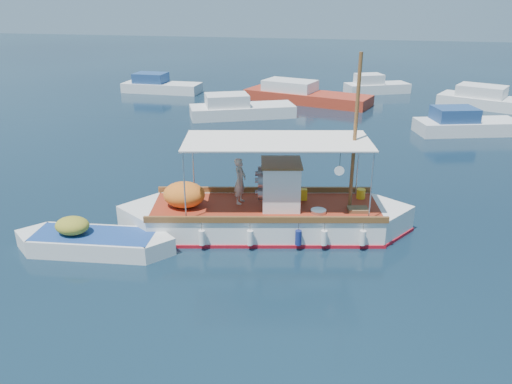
# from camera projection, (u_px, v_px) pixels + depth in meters

# --- Properties ---
(ground) EXTENTS (160.00, 160.00, 0.00)m
(ground) POSITION_uv_depth(u_px,v_px,m) (269.00, 231.00, 17.96)
(ground) COLOR black
(ground) RESTS_ON ground
(fishing_caique) EXTENTS (10.40, 4.36, 6.47)m
(fishing_caique) POSITION_uv_depth(u_px,v_px,m) (264.00, 216.00, 17.79)
(fishing_caique) COLOR white
(fishing_caique) RESTS_ON ground
(dinghy) EXTENTS (5.49, 1.94, 1.35)m
(dinghy) POSITION_uv_depth(u_px,v_px,m) (93.00, 243.00, 16.51)
(dinghy) COLOR white
(dinghy) RESTS_ON ground
(bg_boat_nw) EXTENTS (7.44, 4.99, 1.80)m
(bg_boat_nw) POSITION_uv_depth(u_px,v_px,m) (239.00, 110.00, 34.19)
(bg_boat_nw) COLOR silver
(bg_boat_nw) RESTS_ON ground
(bg_boat_n) EXTENTS (10.22, 5.55, 1.80)m
(bg_boat_n) POSITION_uv_depth(u_px,v_px,m) (303.00, 96.00, 38.83)
(bg_boat_n) COLOR #A9301C
(bg_boat_n) RESTS_ON ground
(bg_boat_ne) EXTENTS (6.49, 3.84, 1.80)m
(bg_boat_ne) POSITION_uv_depth(u_px,v_px,m) (464.00, 125.00, 30.23)
(bg_boat_ne) COLOR silver
(bg_boat_ne) RESTS_ON ground
(bg_boat_e) EXTENTS (8.53, 5.72, 1.80)m
(bg_boat_e) POSITION_uv_depth(u_px,v_px,m) (494.00, 102.00, 36.69)
(bg_boat_e) COLOR silver
(bg_boat_e) RESTS_ON ground
(bg_boat_far_w) EXTENTS (6.64, 2.43, 1.80)m
(bg_boat_far_w) POSITION_uv_depth(u_px,v_px,m) (160.00, 86.00, 42.69)
(bg_boat_far_w) COLOR silver
(bg_boat_far_w) RESTS_ON ground
(bg_boat_far_n) EXTENTS (5.67, 3.99, 1.80)m
(bg_boat_far_n) POSITION_uv_depth(u_px,v_px,m) (375.00, 87.00, 42.44)
(bg_boat_far_n) COLOR silver
(bg_boat_far_n) RESTS_ON ground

